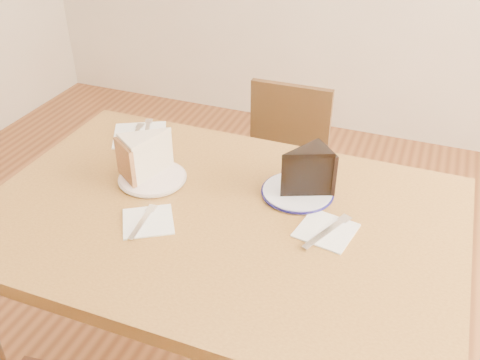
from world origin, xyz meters
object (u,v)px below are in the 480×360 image
(plate_cream, at_px, (153,178))
(plate_navy, at_px, (297,192))
(table, at_px, (219,243))
(carrot_cake, at_px, (150,155))
(chocolate_cake, at_px, (303,173))
(chair_far, at_px, (279,176))

(plate_cream, distance_m, plate_navy, 0.40)
(table, xyz_separation_m, carrot_cake, (-0.24, 0.09, 0.16))
(plate_navy, relative_size, chocolate_cake, 1.47)
(carrot_cake, bearing_deg, plate_navy, 42.94)
(chair_far, xyz_separation_m, plate_cream, (-0.18, -0.63, 0.33))
(plate_navy, bearing_deg, chocolate_cake, -9.10)
(plate_cream, relative_size, carrot_cake, 1.30)
(chair_far, distance_m, plate_cream, 0.74)
(plate_cream, height_order, plate_navy, same)
(chocolate_cake, bearing_deg, table, 88.34)
(table, bearing_deg, chair_far, 94.12)
(plate_cream, bearing_deg, chocolate_cake, 10.89)
(chocolate_cake, bearing_deg, chair_far, -20.49)
(table, bearing_deg, plate_cream, 162.41)
(carrot_cake, xyz_separation_m, chocolate_cake, (0.42, 0.06, 0.00))
(plate_navy, bearing_deg, table, -136.89)
(table, height_order, carrot_cake, carrot_cake)
(plate_cream, height_order, chocolate_cake, chocolate_cake)
(chair_far, xyz_separation_m, chocolate_cake, (0.22, -0.55, 0.40))
(chair_far, height_order, chocolate_cake, chocolate_cake)
(plate_cream, bearing_deg, carrot_cake, 122.12)
(plate_navy, xyz_separation_m, carrot_cake, (-0.40, -0.06, 0.06))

